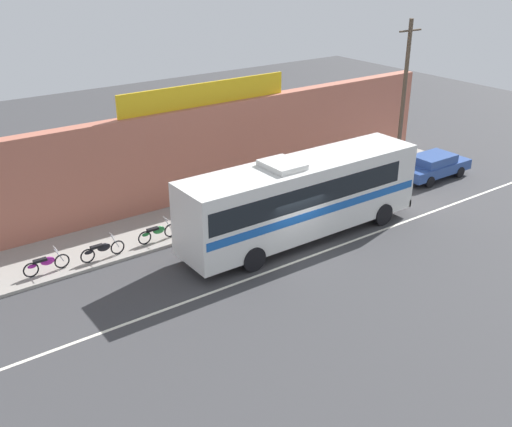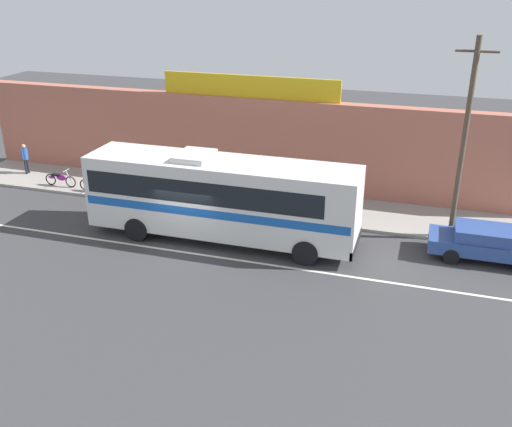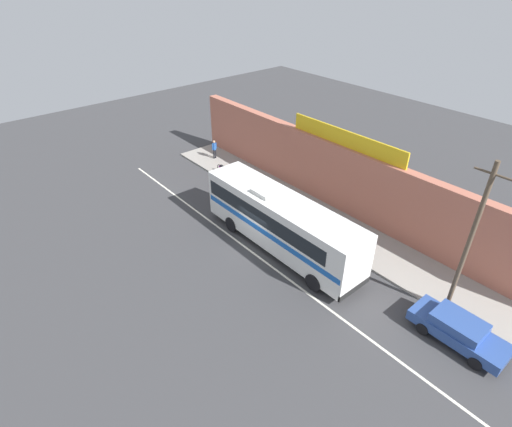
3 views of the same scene
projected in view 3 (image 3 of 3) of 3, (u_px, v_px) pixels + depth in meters
ground_plane at (258, 244)px, 25.75m from camera, size 70.00×70.00×0.00m
sidewalk_slab at (314, 215)px, 28.54m from camera, size 30.00×3.60×0.14m
storefront_facade at (337, 177)px, 28.45m from camera, size 30.00×0.70×4.80m
storefront_billboard at (346, 139)px, 26.63m from camera, size 9.23×0.12×1.10m
road_center_stripe at (248, 249)px, 25.31m from camera, size 30.00×0.14×0.01m
intercity_bus at (280, 220)px, 24.40m from camera, size 11.57×2.67×3.78m
parked_car at (458, 330)px, 18.94m from camera, size 4.44×1.83×1.37m
utility_pole at (470, 241)px, 18.59m from camera, size 1.60×0.22×8.38m
motorcycle_red at (261, 191)px, 30.42m from camera, size 1.87×0.56×0.94m
motorcycle_orange at (224, 169)px, 33.55m from camera, size 1.84×0.56×0.94m
motorcycle_blue at (239, 179)px, 32.00m from camera, size 1.92×0.56×0.94m
pedestrian_by_curb at (214, 148)px, 35.83m from camera, size 0.30×0.48×1.69m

